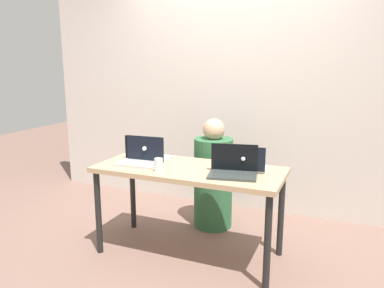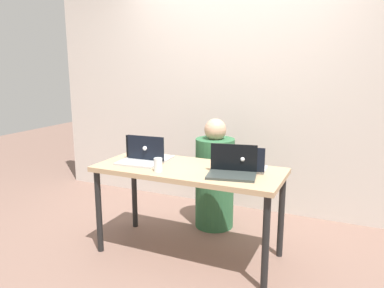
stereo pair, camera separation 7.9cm
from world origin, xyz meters
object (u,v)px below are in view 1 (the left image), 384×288
at_px(laptop_back_left, 149,155).
at_px(laptop_front_left, 140,158).
at_px(laptop_front_right, 233,169).
at_px(laptop_back_right, 245,165).
at_px(water_glass_left, 159,166).
at_px(person_at_center, 213,179).

bearing_deg(laptop_back_left, laptop_front_left, 79.10).
relative_size(laptop_front_left, laptop_front_right, 0.92).
bearing_deg(laptop_front_right, laptop_back_right, 64.30).
xyz_separation_m(laptop_front_right, water_glass_left, (-0.56, -0.13, -0.00)).
relative_size(laptop_back_left, water_glass_left, 3.35).
bearing_deg(laptop_back_right, laptop_back_left, -5.62).
relative_size(laptop_back_right, laptop_front_left, 0.98).
bearing_deg(laptop_back_right, laptop_front_left, 2.90).
distance_m(laptop_back_right, laptop_back_left, 0.84).
bearing_deg(laptop_front_left, laptop_back_left, 78.94).
distance_m(laptop_back_right, laptop_front_left, 0.87).
bearing_deg(water_glass_left, laptop_back_left, 130.26).
bearing_deg(laptop_back_right, water_glass_left, 19.54).
bearing_deg(laptop_front_right, laptop_front_left, 167.44).
height_order(person_at_center, laptop_front_left, person_at_center).
xyz_separation_m(laptop_back_right, laptop_front_left, (-0.85, -0.14, 0.00)).
distance_m(person_at_center, water_glass_left, 0.88).
distance_m(laptop_front_left, water_glass_left, 0.30).
distance_m(laptop_back_right, water_glass_left, 0.67).
xyz_separation_m(laptop_back_left, laptop_front_left, (-0.02, -0.13, -0.00)).
bearing_deg(water_glass_left, laptop_front_left, 149.19).
xyz_separation_m(person_at_center, laptop_back_left, (-0.40, -0.52, 0.32)).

